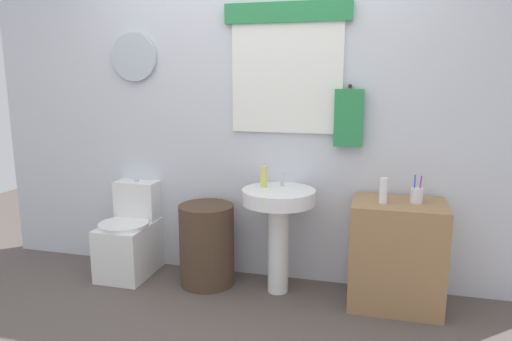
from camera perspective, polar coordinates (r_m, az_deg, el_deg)
name	(u,v)px	position (r m, az deg, el deg)	size (l,w,h in m)	color
back_wall	(258,108)	(3.54, 0.23, 7.59)	(4.40, 0.18, 2.60)	silver
toilet	(131,238)	(3.86, -15.06, -8.01)	(0.38, 0.51, 0.74)	white
laundry_hamper	(207,245)	(3.56, -6.02, -8.98)	(0.41, 0.41, 0.61)	#4C3828
pedestal_sink	(279,215)	(3.33, 2.77, -5.46)	(0.52, 0.52, 0.76)	white
faucet	(282,179)	(3.38, 3.22, -1.06)	(0.03, 0.03, 0.10)	silver
wooden_cabinet	(396,254)	(3.34, 16.75, -9.78)	(0.61, 0.44, 0.73)	#9E754C
soap_bottle	(264,177)	(3.34, 0.97, -0.78)	(0.05, 0.05, 0.15)	#DBD166
lotion_bottle	(384,190)	(3.17, 15.31, -2.37)	(0.05, 0.05, 0.17)	white
toothbrush_cup	(417,195)	(3.24, 19.04, -2.85)	(0.08, 0.08, 0.18)	silver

